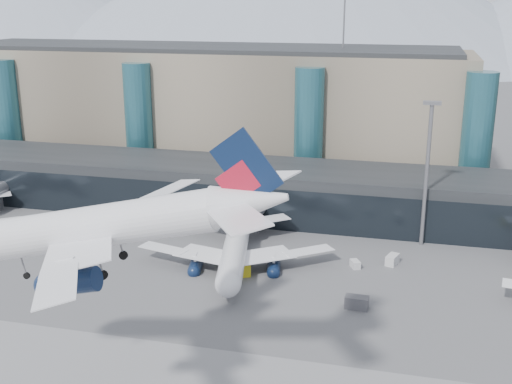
{
  "coord_description": "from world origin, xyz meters",
  "views": [
    {
      "loc": [
        27.34,
        -62.54,
        42.03
      ],
      "look_at": [
        3.66,
        32.0,
        12.52
      ],
      "focal_mm": 45.0,
      "sensor_mm": 36.0,
      "label": 1
    }
  ],
  "objects_px": {
    "jet_parked_mid": "(236,239)",
    "veh_c": "(357,302)",
    "veh_d": "(392,260)",
    "lightmast_mid": "(427,166)",
    "veh_g": "(355,264)",
    "hero_jet": "(125,214)",
    "veh_h": "(238,269)"
  },
  "relations": [
    {
      "from": "lightmast_mid",
      "to": "jet_parked_mid",
      "type": "xyz_separation_m",
      "value": [
        -29.84,
        -15.65,
        -10.28
      ]
    },
    {
      "from": "veh_d",
      "to": "veh_h",
      "type": "distance_m",
      "value": 25.78
    },
    {
      "from": "hero_jet",
      "to": "veh_h",
      "type": "bearing_deg",
      "value": 85.7
    },
    {
      "from": "jet_parked_mid",
      "to": "lightmast_mid",
      "type": "bearing_deg",
      "value": -73.9
    },
    {
      "from": "veh_d",
      "to": "veh_g",
      "type": "bearing_deg",
      "value": 134.61
    },
    {
      "from": "veh_g",
      "to": "veh_h",
      "type": "relative_size",
      "value": 0.53
    },
    {
      "from": "veh_d",
      "to": "veh_g",
      "type": "height_order",
      "value": "veh_d"
    },
    {
      "from": "hero_jet",
      "to": "veh_h",
      "type": "xyz_separation_m",
      "value": [
        0.88,
        36.35,
        -21.14
      ]
    },
    {
      "from": "veh_g",
      "to": "veh_h",
      "type": "height_order",
      "value": "veh_h"
    },
    {
      "from": "lightmast_mid",
      "to": "veh_c",
      "type": "distance_m",
      "value": 31.93
    },
    {
      "from": "veh_g",
      "to": "veh_c",
      "type": "bearing_deg",
      "value": -20.09
    },
    {
      "from": "veh_c",
      "to": "veh_d",
      "type": "xyz_separation_m",
      "value": [
        4.19,
        17.24,
        -0.1
      ]
    },
    {
      "from": "veh_d",
      "to": "veh_h",
      "type": "bearing_deg",
      "value": 132.5
    },
    {
      "from": "lightmast_mid",
      "to": "veh_g",
      "type": "bearing_deg",
      "value": -128.27
    },
    {
      "from": "veh_g",
      "to": "lightmast_mid",
      "type": "bearing_deg",
      "value": 115.22
    },
    {
      "from": "lightmast_mid",
      "to": "jet_parked_mid",
      "type": "height_order",
      "value": "lightmast_mid"
    },
    {
      "from": "veh_c",
      "to": "veh_g",
      "type": "relative_size",
      "value": 1.58
    },
    {
      "from": "veh_c",
      "to": "veh_g",
      "type": "xyz_separation_m",
      "value": [
        -1.62,
        14.38,
        -0.31
      ]
    },
    {
      "from": "lightmast_mid",
      "to": "jet_parked_mid",
      "type": "distance_m",
      "value": 35.23
    },
    {
      "from": "veh_g",
      "to": "veh_h",
      "type": "xyz_separation_m",
      "value": [
        -17.72,
        -7.67,
        0.48
      ]
    },
    {
      "from": "veh_c",
      "to": "jet_parked_mid",
      "type": "bearing_deg",
      "value": 153.42
    },
    {
      "from": "lightmast_mid",
      "to": "veh_g",
      "type": "height_order",
      "value": "lightmast_mid"
    },
    {
      "from": "hero_jet",
      "to": "veh_g",
      "type": "height_order",
      "value": "hero_jet"
    },
    {
      "from": "veh_c",
      "to": "veh_d",
      "type": "relative_size",
      "value": 1.15
    },
    {
      "from": "hero_jet",
      "to": "veh_c",
      "type": "relative_size",
      "value": 11.12
    },
    {
      "from": "hero_jet",
      "to": "veh_h",
      "type": "distance_m",
      "value": 42.06
    },
    {
      "from": "lightmast_mid",
      "to": "veh_h",
      "type": "height_order",
      "value": "lightmast_mid"
    },
    {
      "from": "veh_d",
      "to": "veh_c",
      "type": "bearing_deg",
      "value": -175.28
    },
    {
      "from": "veh_d",
      "to": "veh_g",
      "type": "relative_size",
      "value": 1.37
    },
    {
      "from": "jet_parked_mid",
      "to": "veh_c",
      "type": "relative_size",
      "value": 10.34
    },
    {
      "from": "jet_parked_mid",
      "to": "hero_jet",
      "type": "bearing_deg",
      "value": 169.59
    },
    {
      "from": "veh_g",
      "to": "jet_parked_mid",
      "type": "bearing_deg",
      "value": -109.3
    }
  ]
}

